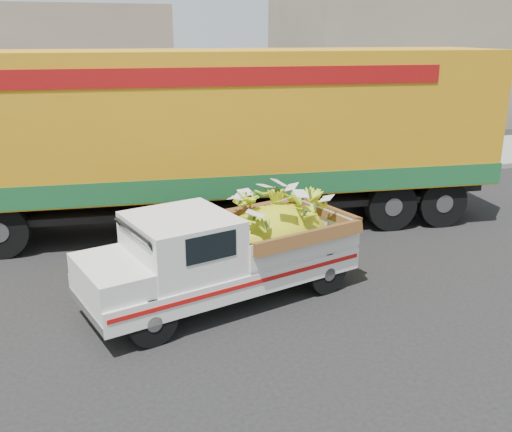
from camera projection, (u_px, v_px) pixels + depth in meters
name	position (u px, v px, depth m)	size (l,w,h in m)	color
ground	(276.00, 306.00, 9.04)	(100.00, 100.00, 0.00)	black
curb	(183.00, 196.00, 14.87)	(60.00, 0.25, 0.15)	gray
sidewalk	(167.00, 178.00, 16.75)	(60.00, 4.00, 0.14)	gray
building_right	(431.00, 58.00, 26.57)	(14.00, 6.00, 6.00)	gray
pickup_truck	(240.00, 248.00, 9.18)	(4.64, 2.54, 1.54)	black
semi_trailer	(225.00, 131.00, 12.19)	(12.06, 4.17, 3.80)	black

